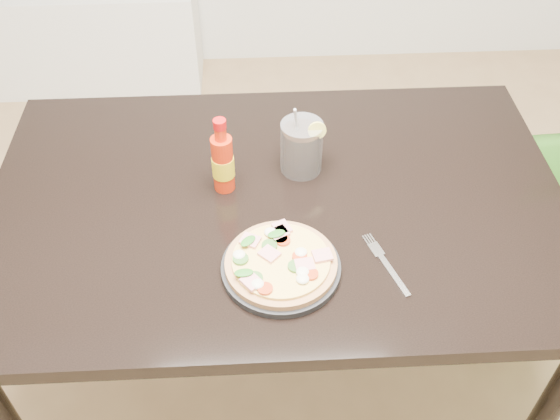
{
  "coord_description": "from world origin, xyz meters",
  "views": [
    {
      "loc": [
        0.16,
        -0.72,
        1.79
      ],
      "look_at": [
        0.21,
        0.24,
        0.83
      ],
      "focal_mm": 40.0,
      "sensor_mm": 36.0,
      "label": 1
    }
  ],
  "objects_px": {
    "plate": "(281,268)",
    "media_console": "(54,38)",
    "hot_sauce_bottle": "(223,162)",
    "dining_table": "(278,222)",
    "cola_cup": "(301,148)",
    "fork": "(385,262)",
    "pizza": "(280,261)"
  },
  "relations": [
    {
      "from": "plate",
      "to": "media_console",
      "type": "distance_m",
      "value": 2.24
    },
    {
      "from": "hot_sauce_bottle",
      "to": "media_console",
      "type": "relative_size",
      "value": 0.15
    },
    {
      "from": "plate",
      "to": "hot_sauce_bottle",
      "type": "xyz_separation_m",
      "value": [
        -0.12,
        0.27,
        0.07
      ]
    },
    {
      "from": "plate",
      "to": "hot_sauce_bottle",
      "type": "bearing_deg",
      "value": 114.52
    },
    {
      "from": "dining_table",
      "to": "cola_cup",
      "type": "relative_size",
      "value": 7.19
    },
    {
      "from": "cola_cup",
      "to": "fork",
      "type": "bearing_deg",
      "value": -63.96
    },
    {
      "from": "cola_cup",
      "to": "fork",
      "type": "distance_m",
      "value": 0.37
    },
    {
      "from": "cola_cup",
      "to": "dining_table",
      "type": "bearing_deg",
      "value": -120.9
    },
    {
      "from": "pizza",
      "to": "hot_sauce_bottle",
      "type": "relative_size",
      "value": 1.18
    },
    {
      "from": "fork",
      "to": "cola_cup",
      "type": "bearing_deg",
      "value": 96.66
    },
    {
      "from": "dining_table",
      "to": "media_console",
      "type": "xyz_separation_m",
      "value": [
        -1.01,
        1.71,
        -0.42
      ]
    },
    {
      "from": "cola_cup",
      "to": "media_console",
      "type": "bearing_deg",
      "value": 123.9
    },
    {
      "from": "cola_cup",
      "to": "media_console",
      "type": "relative_size",
      "value": 0.14
    },
    {
      "from": "dining_table",
      "to": "pizza",
      "type": "distance_m",
      "value": 0.25
    },
    {
      "from": "plate",
      "to": "media_console",
      "type": "bearing_deg",
      "value": 117.5
    },
    {
      "from": "dining_table",
      "to": "plate",
      "type": "height_order",
      "value": "plate"
    },
    {
      "from": "pizza",
      "to": "dining_table",
      "type": "bearing_deg",
      "value": 88.83
    },
    {
      "from": "hot_sauce_bottle",
      "to": "media_console",
      "type": "height_order",
      "value": "hot_sauce_bottle"
    },
    {
      "from": "cola_cup",
      "to": "media_console",
      "type": "height_order",
      "value": "cola_cup"
    },
    {
      "from": "plate",
      "to": "fork",
      "type": "height_order",
      "value": "plate"
    },
    {
      "from": "dining_table",
      "to": "pizza",
      "type": "relative_size",
      "value": 5.81
    },
    {
      "from": "pizza",
      "to": "fork",
      "type": "xyz_separation_m",
      "value": [
        0.23,
        0.01,
        -0.03
      ]
    },
    {
      "from": "hot_sauce_bottle",
      "to": "fork",
      "type": "xyz_separation_m",
      "value": [
        0.35,
        -0.26,
        -0.08
      ]
    },
    {
      "from": "hot_sauce_bottle",
      "to": "cola_cup",
      "type": "xyz_separation_m",
      "value": [
        0.19,
        0.06,
        -0.02
      ]
    },
    {
      "from": "fork",
      "to": "plate",
      "type": "bearing_deg",
      "value": 162.51
    },
    {
      "from": "media_console",
      "to": "dining_table",
      "type": "bearing_deg",
      "value": -59.42
    },
    {
      "from": "fork",
      "to": "pizza",
      "type": "bearing_deg",
      "value": 162.37
    },
    {
      "from": "pizza",
      "to": "hot_sauce_bottle",
      "type": "distance_m",
      "value": 0.3
    },
    {
      "from": "dining_table",
      "to": "fork",
      "type": "xyz_separation_m",
      "value": [
        0.22,
        -0.22,
        0.09
      ]
    },
    {
      "from": "media_console",
      "to": "cola_cup",
      "type": "bearing_deg",
      "value": -56.1
    },
    {
      "from": "fork",
      "to": "media_console",
      "type": "xyz_separation_m",
      "value": [
        -1.23,
        1.92,
        -0.5
      ]
    },
    {
      "from": "pizza",
      "to": "fork",
      "type": "bearing_deg",
      "value": 1.74
    }
  ]
}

